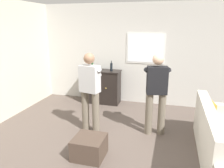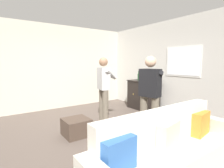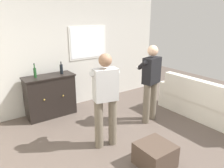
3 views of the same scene
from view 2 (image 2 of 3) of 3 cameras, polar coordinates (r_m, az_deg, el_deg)
The scene contains 10 objects.
ground at distance 4.04m, azimuth -5.79°, elevation -15.63°, with size 10.40×10.40×0.00m, color brown.
wall_back_with_window at distance 5.54m, azimuth 18.83°, elevation 5.08°, with size 5.20×0.15×2.80m.
wall_side_left at distance 6.19m, azimuth -18.27°, elevation 5.22°, with size 0.12×5.20×2.80m, color beige.
couch at distance 2.57m, azimuth 18.17°, elevation -21.02°, with size 0.57×2.46×0.93m.
sideboard_cabinet at distance 5.87m, azimuth 10.09°, elevation -3.62°, with size 1.13×0.49×0.96m.
bottle_wine_green at distance 5.58m, azimuth 12.44°, elevation 1.93°, with size 0.07×0.07×0.29m.
bottle_liquor_amber at distance 6.02m, azimuth 8.63°, elevation 2.39°, with size 0.06×0.06×0.31m.
ottoman at distance 3.92m, azimuth -11.57°, elevation -13.62°, with size 0.52×0.52×0.36m, color #47382D.
person_standing_left at distance 4.42m, azimuth -2.64°, elevation -1.00°, with size 0.54×0.51×1.68m.
person_standing_right at distance 3.58m, azimuth 12.30°, elevation -3.05°, with size 0.54×0.51×1.68m.
Camera 2 is at (3.25, -1.83, 1.55)m, focal length 28.00 mm.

